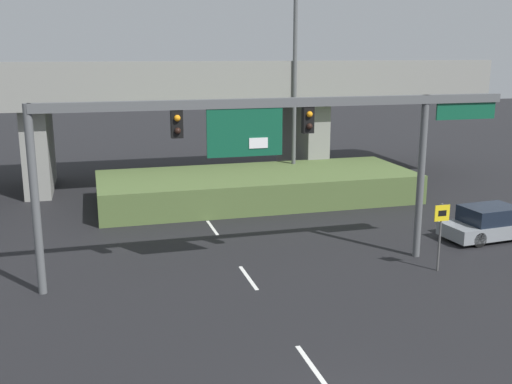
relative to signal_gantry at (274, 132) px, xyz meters
The scene contains 7 objects.
lane_markings 5.99m from the signal_gantry, 111.14° to the left, with size 0.14×22.05×0.01m.
signal_gantry is the anchor object (origin of this frame).
speed_limit_sign 7.07m from the signal_gantry, 15.92° to the right, with size 0.60×0.11×2.58m.
highway_light_pole_near 13.85m from the signal_gantry, 67.91° to the left, with size 0.70×0.36×14.29m.
overpass_bridge 16.69m from the signal_gantry, 93.71° to the left, with size 38.43×8.03×7.46m.
grass_embankment 11.62m from the signal_gantry, 77.45° to the left, with size 16.98×6.33×1.54m.
parked_sedan_near_right 11.35m from the signal_gantry, ahead, with size 4.59×2.22×1.44m.
Camera 1 is at (-5.16, -9.91, 7.95)m, focal length 42.00 mm.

